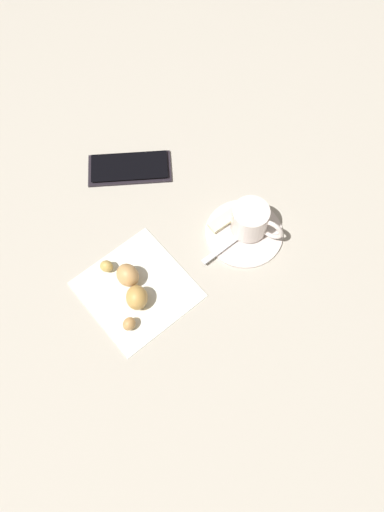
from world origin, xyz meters
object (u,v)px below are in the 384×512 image
object	(u,v)px
espresso_cup	(251,220)
croissant	(130,287)
sugar_packet	(224,220)
cell_phone	(131,167)
saucer	(244,232)
napkin	(137,289)
teaspoon	(244,232)

from	to	relation	value
espresso_cup	croissant	distance (m)	0.22
sugar_packet	espresso_cup	bearing A→B (deg)	123.22
sugar_packet	cell_phone	xyz separation A→B (m)	(-0.07, 0.19, -0.01)
saucer	napkin	world-z (taller)	saucer
napkin	cell_phone	world-z (taller)	cell_phone
espresso_cup	napkin	world-z (taller)	espresso_cup
saucer	espresso_cup	distance (m)	0.03
espresso_cup	croissant	xyz separation A→B (m)	(-0.22, 0.02, -0.01)
saucer	cell_phone	bearing A→B (deg)	110.74
espresso_cup	teaspoon	world-z (taller)	espresso_cup
saucer	croissant	distance (m)	0.21
croissant	sugar_packet	bearing A→B (deg)	5.12
sugar_packet	napkin	xyz separation A→B (m)	(-0.19, -0.02, -0.01)
saucer	teaspoon	distance (m)	0.01
teaspoon	sugar_packet	xyz separation A→B (m)	(-0.01, 0.04, 0.00)
napkin	cell_phone	distance (m)	0.24
cell_phone	napkin	bearing A→B (deg)	-119.69
espresso_cup	teaspoon	bearing A→B (deg)	-174.72
saucer	napkin	bearing A→B (deg)	175.27
napkin	croissant	bearing A→B (deg)	175.10
saucer	teaspoon	world-z (taller)	teaspoon
espresso_cup	cell_phone	world-z (taller)	espresso_cup
espresso_cup	cell_phone	size ratio (longest dim) A/B	0.53
cell_phone	croissant	bearing A→B (deg)	-121.93
croissant	saucer	bearing A→B (deg)	-4.74
napkin	croissant	xyz separation A→B (m)	(-0.01, 0.00, 0.02)
croissant	cell_phone	world-z (taller)	croissant
sugar_packet	saucer	bearing A→B (deg)	111.03
sugar_packet	teaspoon	bearing A→B (deg)	105.49
sugar_packet	croissant	world-z (taller)	croissant
saucer	croissant	xyz separation A→B (m)	(-0.21, 0.02, 0.02)
sugar_packet	cell_phone	size ratio (longest dim) A/B	0.36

